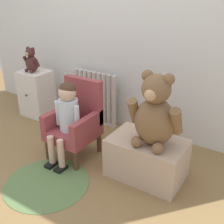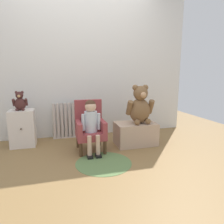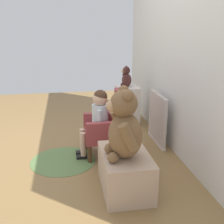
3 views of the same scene
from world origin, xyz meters
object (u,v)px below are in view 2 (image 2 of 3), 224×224
at_px(child_figure, 91,119).
at_px(small_dresser, 23,128).
at_px(radiator, 70,121).
at_px(large_teddy_bear, 140,106).
at_px(low_bench, 135,133).
at_px(floor_rug, 104,163).
at_px(child_armchair, 90,127).
at_px(small_teddy_bear, 20,102).

bearing_deg(child_figure, small_dresser, 150.59).
height_order(radiator, small_dresser, radiator).
bearing_deg(large_teddy_bear, small_dresser, 166.39).
bearing_deg(child_figure, low_bench, 11.47).
height_order(radiator, floor_rug, radiator).
height_order(child_armchair, child_figure, child_figure).
height_order(small_teddy_bear, floor_rug, small_teddy_bear).
distance_m(low_bench, small_teddy_bear, 1.74).
distance_m(small_dresser, child_armchair, 1.02).
xyz_separation_m(small_dresser, small_teddy_bear, (-0.00, -0.02, 0.39)).
bearing_deg(radiator, small_teddy_bear, -162.21).
relative_size(small_dresser, low_bench, 0.90).
bearing_deg(radiator, floor_rug, -74.14).
xyz_separation_m(large_teddy_bear, small_teddy_bear, (-1.68, 0.39, 0.08)).
distance_m(radiator, child_armchair, 0.66).
bearing_deg(large_teddy_bear, child_armchair, -179.62).
bearing_deg(small_teddy_bear, small_dresser, 76.30).
distance_m(large_teddy_bear, floor_rug, 1.02).
bearing_deg(low_bench, floor_rug, -139.87).
bearing_deg(floor_rug, child_figure, 101.88).
xyz_separation_m(small_dresser, child_armchair, (0.93, -0.41, 0.06)).
relative_size(radiator, large_teddy_bear, 1.03).
xyz_separation_m(low_bench, large_teddy_bear, (0.05, -0.02, 0.42)).
distance_m(small_dresser, small_teddy_bear, 0.39).
bearing_deg(radiator, low_bench, -32.39).
relative_size(radiator, child_figure, 0.82).
height_order(large_teddy_bear, small_teddy_bear, large_teddy_bear).
xyz_separation_m(radiator, child_figure, (0.24, -0.73, 0.18)).
bearing_deg(radiator, small_dresser, -163.38).
xyz_separation_m(child_armchair, large_teddy_bear, (0.75, 0.00, 0.26)).
bearing_deg(low_bench, child_armchair, -177.66).
height_order(small_dresser, large_teddy_bear, large_teddy_bear).
bearing_deg(floor_rug, small_teddy_bear, 138.87).
height_order(child_figure, low_bench, child_figure).
distance_m(small_teddy_bear, floor_rug, 1.50).
xyz_separation_m(small_dresser, large_teddy_bear, (1.68, -0.41, 0.31)).
bearing_deg(child_armchair, low_bench, 2.34).
xyz_separation_m(radiator, large_teddy_bear, (0.99, -0.61, 0.29)).
relative_size(large_teddy_bear, floor_rug, 0.84).
relative_size(child_armchair, child_figure, 0.97).
bearing_deg(large_teddy_bear, radiator, 148.08).
distance_m(child_armchair, large_teddy_bear, 0.79).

